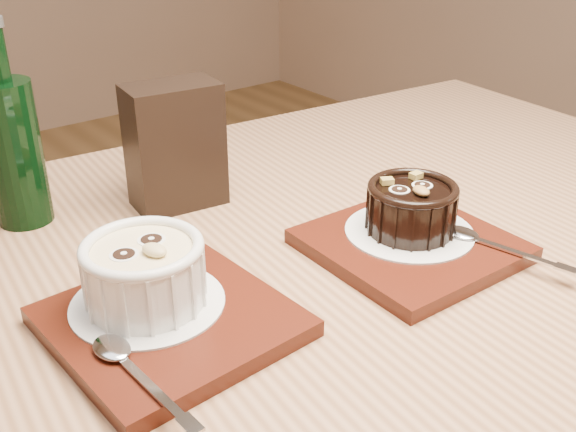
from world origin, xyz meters
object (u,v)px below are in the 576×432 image
ramekin_white (144,270)px  ramekin_dark (412,206)px  tray_left (171,322)px  green_bottle (13,148)px  table (306,337)px  condiment_stand (175,146)px  tray_right (410,245)px

ramekin_white → ramekin_dark: (0.27, -0.05, -0.00)m
tray_left → green_bottle: bearing=95.3°
tray_left → ramekin_dark: (0.26, -0.02, 0.04)m
table → condiment_stand: bearing=99.0°
tray_left → condiment_stand: 0.25m
tray_left → tray_right: bearing=-7.7°
tray_right → condiment_stand: 0.28m
tray_left → ramekin_dark: size_ratio=2.00×
tray_right → ramekin_dark: bearing=48.9°
table → ramekin_dark: (0.10, -0.04, 0.14)m
ramekin_dark → condiment_stand: bearing=133.9°
green_bottle → condiment_stand: bearing=-23.2°
tray_left → ramekin_white: 0.05m
ramekin_white → condiment_stand: size_ratio=0.72×
table → ramekin_white: 0.22m
ramekin_white → ramekin_dark: bearing=-26.5°
ramekin_white → green_bottle: bearing=77.9°
ramekin_white → tray_right: (0.26, -0.06, -0.04)m
tray_right → ramekin_dark: ramekin_dark is taller
tray_left → green_bottle: (-0.03, 0.27, 0.08)m
table → tray_right: tray_right is taller
table → condiment_stand: 0.25m
tray_left → green_bottle: green_bottle is taller
tray_left → ramekin_dark: 0.27m
ramekin_dark → green_bottle: (-0.29, 0.30, 0.04)m
condiment_stand → ramekin_white: bearing=-126.4°
tray_left → tray_right: same height
green_bottle → ramekin_white: bearing=-85.8°
green_bottle → table: bearing=-54.7°
table → green_bottle: (-0.18, 0.26, 0.17)m
ramekin_dark → tray_left: bearing=-171.3°
ramekin_white → green_bottle: size_ratio=0.47×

